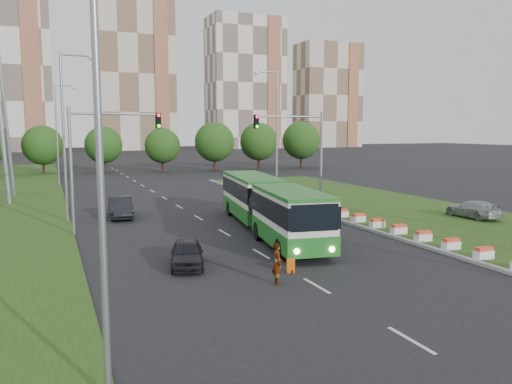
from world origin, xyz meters
name	(u,v)px	position (x,y,z in m)	size (l,w,h in m)	color
ground	(310,249)	(0.00, 0.00, 0.00)	(360.00, 360.00, 0.00)	black
grass_median	(404,211)	(13.00, 8.00, 0.07)	(14.00, 60.00, 0.15)	#214112
median_kerb	(330,217)	(6.05, 8.00, 0.09)	(0.30, 60.00, 0.18)	#979797
lane_markings	(174,204)	(-3.00, 20.00, 0.00)	(0.20, 100.00, 0.01)	#B9B8B2
flower_planters	(410,232)	(6.70, -0.30, 0.45)	(1.10, 15.90, 0.60)	white
traffic_mast_median	(303,146)	(4.78, 10.00, 5.35)	(5.76, 0.32, 8.00)	gray
traffic_mast_left	(98,150)	(-10.38, 9.00, 5.35)	(5.76, 0.32, 8.00)	gray
street_lamps	(205,138)	(-3.00, 10.00, 6.00)	(36.00, 60.00, 12.00)	gray
tree_line	(202,143)	(10.00, 55.00, 4.50)	(120.00, 8.00, 9.00)	#1C4412
apartment_tower_cwest	(2,66)	(-25.00, 150.00, 26.00)	(28.00, 15.00, 52.00)	beige
apartment_tower_ceast	(135,75)	(15.00, 150.00, 25.00)	(25.00, 15.00, 50.00)	beige
apartment_tower_east	(245,84)	(55.00, 150.00, 23.50)	(27.00, 15.00, 47.00)	beige
midrise_east	(328,96)	(90.00, 150.00, 20.00)	(24.00, 14.00, 40.00)	beige
articulated_bus	(265,205)	(-0.39, 5.37, 1.76)	(2.73, 17.49, 2.88)	beige
car_left_near	(187,253)	(-7.28, -0.86, 0.65)	(1.53, 3.81, 1.30)	black
car_left_far	(121,207)	(-8.41, 14.38, 0.78)	(1.66, 4.76, 1.57)	black
car_median	(473,209)	(15.52, 3.40, 0.79)	(1.80, 4.42, 1.28)	#999DA2
pedestrian	(277,263)	(-4.44, -5.12, 0.90)	(0.66, 0.43, 1.80)	gray
shopping_trolley	(291,266)	(-3.11, -3.76, 0.31)	(0.36, 0.39, 0.62)	#E1550B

